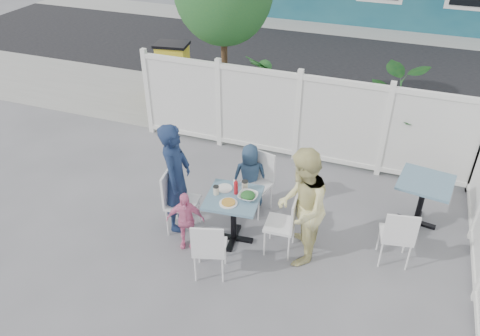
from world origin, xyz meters
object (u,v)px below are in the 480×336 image
(utility_cabinet, at_px, (174,72))
(chair_right, at_px, (286,221))
(main_table, at_px, (233,207))
(chair_left, at_px, (176,197))
(chair_back, at_px, (258,178))
(man, at_px, (176,177))
(spare_table, at_px, (424,191))
(woman, at_px, (301,208))
(chair_near, at_px, (209,246))
(boy, at_px, (250,176))
(toddler, at_px, (185,220))

(utility_cabinet, bearing_deg, chair_right, -55.90)
(main_table, bearing_deg, chair_left, -176.78)
(utility_cabinet, bearing_deg, chair_back, -55.22)
(man, bearing_deg, spare_table, -80.30)
(woman, bearing_deg, chair_back, -143.01)
(spare_table, relative_size, chair_near, 0.92)
(chair_right, bearing_deg, chair_near, 132.95)
(boy, bearing_deg, man, 25.08)
(chair_near, xyz_separation_m, man, (-0.84, 0.82, 0.30))
(utility_cabinet, height_order, boy, utility_cabinet)
(man, xyz_separation_m, toddler, (0.30, -0.38, -0.38))
(spare_table, height_order, chair_near, chair_near)
(chair_right, bearing_deg, chair_left, 89.18)
(main_table, height_order, chair_left, chair_left)
(main_table, xyz_separation_m, man, (-0.86, 0.05, 0.24))
(main_table, bearing_deg, spare_table, 27.76)
(woman, bearing_deg, spare_table, 122.13)
(utility_cabinet, relative_size, toddler, 1.36)
(main_table, xyz_separation_m, toddler, (-0.56, -0.33, -0.14))
(spare_table, xyz_separation_m, man, (-3.26, -1.22, 0.24))
(spare_table, distance_m, boy, 2.49)
(utility_cabinet, relative_size, chair_back, 1.26)
(chair_back, height_order, boy, boy)
(chair_right, relative_size, woman, 0.55)
(chair_right, relative_size, boy, 0.85)
(spare_table, relative_size, man, 0.50)
(spare_table, distance_m, toddler, 3.37)
(chair_left, height_order, chair_back, chair_left)
(utility_cabinet, height_order, spare_table, utility_cabinet)
(utility_cabinet, xyz_separation_m, spare_table, (5.34, -2.74, -0.01))
(man, distance_m, toddler, 0.62)
(chair_left, bearing_deg, spare_table, 104.82)
(spare_table, relative_size, chair_back, 0.86)
(chair_left, xyz_separation_m, chair_near, (0.81, -0.72, -0.04))
(woman, relative_size, toddler, 1.87)
(chair_left, xyz_separation_m, boy, (0.78, 0.88, -0.03))
(chair_left, bearing_deg, toddler, 35.86)
(man, xyz_separation_m, woman, (1.79, -0.06, 0.00))
(spare_table, distance_m, chair_back, 2.36)
(chair_back, height_order, woman, woman)
(chair_near, distance_m, boy, 1.60)
(chair_left, relative_size, man, 0.59)
(spare_table, xyz_separation_m, chair_right, (-1.67, -1.23, -0.06))
(chair_left, bearing_deg, utility_cabinet, -159.68)
(toddler, bearing_deg, chair_right, -4.51)
(chair_near, bearing_deg, boy, 74.56)
(toddler, bearing_deg, utility_cabinet, 98.57)
(chair_left, distance_m, woman, 1.78)
(main_table, bearing_deg, utility_cabinet, 126.35)
(chair_right, bearing_deg, woman, -106.00)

